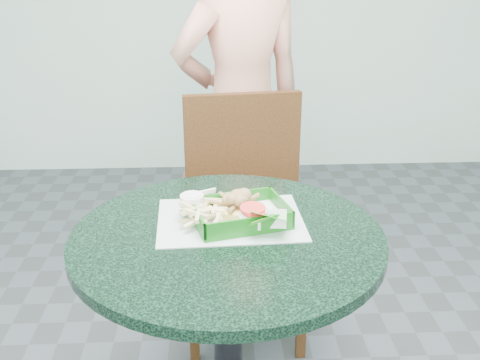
{
  "coord_description": "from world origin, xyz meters",
  "views": [
    {
      "loc": [
        -0.03,
        -1.29,
        1.45
      ],
      "look_at": [
        0.04,
        0.1,
        0.88
      ],
      "focal_mm": 42.0,
      "sensor_mm": 36.0,
      "label": 1
    }
  ],
  "objects_px": {
    "diner_person": "(241,97)",
    "cafe_table": "(228,295)",
    "sauce_ramekin": "(197,202)",
    "food_basket": "(240,224)",
    "crab_sandwich": "(239,208)",
    "dining_chair": "(244,199)"
  },
  "relations": [
    {
      "from": "diner_person",
      "to": "cafe_table",
      "type": "bearing_deg",
      "value": 65.83
    },
    {
      "from": "diner_person",
      "to": "sauce_ramekin",
      "type": "xyz_separation_m",
      "value": [
        -0.16,
        -0.89,
        -0.07
      ]
    },
    {
      "from": "cafe_table",
      "to": "sauce_ramekin",
      "type": "xyz_separation_m",
      "value": [
        -0.08,
        0.13,
        0.22
      ]
    },
    {
      "from": "cafe_table",
      "to": "food_basket",
      "type": "distance_m",
      "value": 0.2
    },
    {
      "from": "cafe_table",
      "to": "diner_person",
      "type": "bearing_deg",
      "value": 85.19
    },
    {
      "from": "food_basket",
      "to": "crab_sandwich",
      "type": "height_order",
      "value": "crab_sandwich"
    },
    {
      "from": "dining_chair",
      "to": "sauce_ramekin",
      "type": "distance_m",
      "value": 0.69
    },
    {
      "from": "dining_chair",
      "to": "food_basket",
      "type": "xyz_separation_m",
      "value": [
        -0.05,
        -0.68,
        0.23
      ]
    },
    {
      "from": "diner_person",
      "to": "crab_sandwich",
      "type": "xyz_separation_m",
      "value": [
        -0.05,
        -0.93,
        -0.08
      ]
    },
    {
      "from": "dining_chair",
      "to": "sauce_ramekin",
      "type": "xyz_separation_m",
      "value": [
        -0.16,
        -0.61,
        0.27
      ]
    },
    {
      "from": "cafe_table",
      "to": "diner_person",
      "type": "xyz_separation_m",
      "value": [
        0.09,
        1.02,
        0.3
      ]
    },
    {
      "from": "dining_chair",
      "to": "crab_sandwich",
      "type": "bearing_deg",
      "value": -101.58
    },
    {
      "from": "cafe_table",
      "to": "food_basket",
      "type": "height_order",
      "value": "food_basket"
    },
    {
      "from": "diner_person",
      "to": "sauce_ramekin",
      "type": "relative_size",
      "value": 27.52
    },
    {
      "from": "cafe_table",
      "to": "sauce_ramekin",
      "type": "bearing_deg",
      "value": 121.84
    },
    {
      "from": "cafe_table",
      "to": "food_basket",
      "type": "xyz_separation_m",
      "value": [
        0.04,
        0.06,
        0.19
      ]
    },
    {
      "from": "cafe_table",
      "to": "crab_sandwich",
      "type": "height_order",
      "value": "crab_sandwich"
    },
    {
      "from": "food_basket",
      "to": "crab_sandwich",
      "type": "distance_m",
      "value": 0.04
    },
    {
      "from": "dining_chair",
      "to": "diner_person",
      "type": "height_order",
      "value": "diner_person"
    },
    {
      "from": "dining_chair",
      "to": "food_basket",
      "type": "bearing_deg",
      "value": -101.31
    },
    {
      "from": "dining_chair",
      "to": "cafe_table",
      "type": "bearing_deg",
      "value": -103.7
    },
    {
      "from": "dining_chair",
      "to": "diner_person",
      "type": "distance_m",
      "value": 0.44
    }
  ]
}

